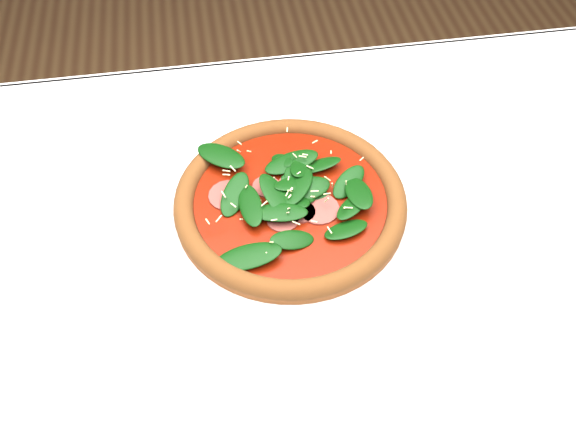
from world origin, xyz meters
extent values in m
cube|color=white|center=(0.00, 0.00, 0.73)|extent=(1.20, 0.80, 0.04)
cylinder|color=#472C1C|center=(0.54, 0.34, 0.35)|extent=(0.06, 0.06, 0.71)
cube|color=white|center=(0.00, 0.40, 0.64)|extent=(1.20, 0.01, 0.22)
cylinder|color=white|center=(0.05, 0.09, 0.76)|extent=(0.32, 0.32, 0.01)
torus|color=white|center=(0.05, 0.09, 0.76)|extent=(0.32, 0.32, 0.01)
cylinder|color=#A25B27|center=(0.05, 0.09, 0.77)|extent=(0.34, 0.34, 0.01)
torus|color=#A85F26|center=(0.05, 0.09, 0.77)|extent=(0.34, 0.34, 0.02)
cylinder|color=maroon|center=(0.05, 0.09, 0.77)|extent=(0.28, 0.28, 0.00)
cylinder|color=#9A423D|center=(0.05, 0.09, 0.78)|extent=(0.25, 0.25, 0.00)
ellipsoid|color=#0B390A|center=(0.05, 0.09, 0.79)|extent=(0.27, 0.27, 0.02)
cylinder|color=#FCF3A4|center=(0.05, 0.09, 0.79)|extent=(0.25, 0.25, 0.00)
cylinder|color=white|center=(0.41, 0.27, 0.75)|extent=(0.13, 0.13, 0.01)
torus|color=white|center=(0.41, 0.27, 0.76)|extent=(0.13, 0.13, 0.01)
camera|label=1|loc=(-0.03, -0.40, 1.34)|focal=40.00mm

